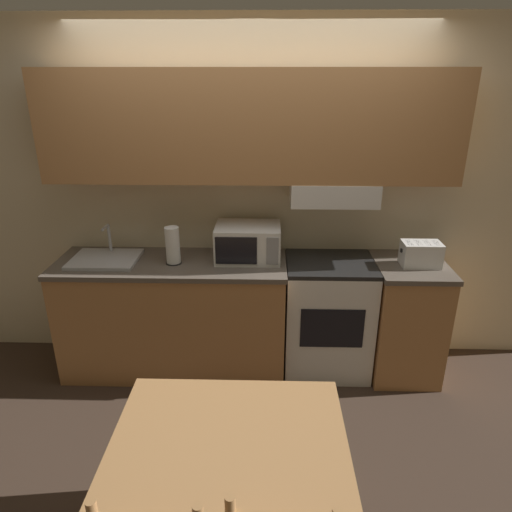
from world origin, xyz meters
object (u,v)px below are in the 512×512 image
(stove_range, at_px, (327,316))
(microwave, at_px, (248,242))
(sink_basin, at_px, (105,259))
(paper_towel_roll, at_px, (173,246))
(dining_table, at_px, (229,459))
(toaster, at_px, (421,254))

(stove_range, distance_m, microwave, 0.84)
(sink_basin, relative_size, paper_towel_roll, 1.77)
(stove_range, bearing_deg, microwave, 175.23)
(microwave, bearing_deg, paper_towel_roll, -169.41)
(stove_range, relative_size, paper_towel_roll, 3.32)
(paper_towel_roll, bearing_deg, sink_basin, 176.83)
(stove_range, height_order, paper_towel_roll, paper_towel_roll)
(stove_range, height_order, dining_table, stove_range)
(microwave, distance_m, dining_table, 1.67)
(microwave, distance_m, paper_towel_roll, 0.54)
(microwave, height_order, sink_basin, microwave)
(toaster, bearing_deg, sink_basin, 179.32)
(toaster, distance_m, sink_basin, 2.27)
(toaster, xyz_separation_m, sink_basin, (-2.27, 0.03, -0.07))
(microwave, xyz_separation_m, sink_basin, (-1.04, -0.07, -0.11))
(stove_range, distance_m, paper_towel_roll, 1.28)
(microwave, bearing_deg, sink_basin, -176.10)
(microwave, relative_size, toaster, 1.67)
(microwave, distance_m, toaster, 1.23)
(stove_range, bearing_deg, paper_towel_roll, -177.53)
(paper_towel_roll, bearing_deg, microwave, 10.59)
(stove_range, relative_size, toaster, 3.21)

